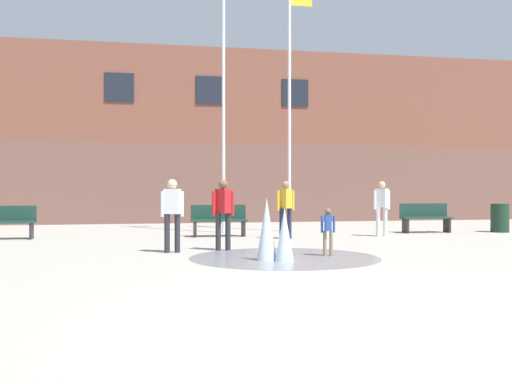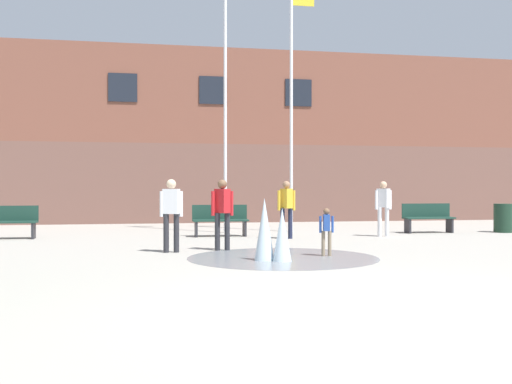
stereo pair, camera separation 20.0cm
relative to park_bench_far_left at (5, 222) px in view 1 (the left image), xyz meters
The scene contains 14 objects.
ground_plane 12.42m from the park_bench_far_left, 59.05° to the right, with size 100.00×100.00×0.00m, color #9E998E.
library_building 11.73m from the park_bench_far_left, 55.71° to the left, with size 36.00×6.05×7.01m.
splash_fountain 8.61m from the park_bench_far_left, 44.01° to the right, with size 3.84×3.84×1.21m.
park_bench_far_left is the anchor object (origin of this frame).
park_bench_under_left_flagpole 5.85m from the park_bench_far_left, ahead, with size 1.60×0.44×0.91m.
park_bench_center 12.38m from the park_bench_far_left, ahead, with size 1.60×0.44×0.91m.
adult_watching 10.53m from the park_bench_far_left, ahead, with size 0.50×0.39×1.59m.
adult_in_red 6.05m from the park_bench_far_left, 44.88° to the right, with size 0.50×0.31×1.59m.
teen_by_trashcan 6.77m from the park_bench_far_left, 36.63° to the right, with size 0.50×0.39×1.59m.
adult_near_bench 7.67m from the park_bench_far_left, ahead, with size 0.50×0.39×1.59m.
child_in_fountain 9.22m from the park_bench_far_left, 36.88° to the right, with size 0.31×0.23×0.99m.
flagpole_left 7.54m from the park_bench_far_left, 11.03° to the left, with size 0.80×0.10×8.64m.
flagpole_right 9.24m from the park_bench_far_left, ahead, with size 0.80×0.10×8.07m.
trash_can 14.77m from the park_bench_far_left, ahead, with size 0.56×0.56×0.90m, color #193323.
Camera 1 is at (-2.88, -6.65, 1.41)m, focal length 42.00 mm.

